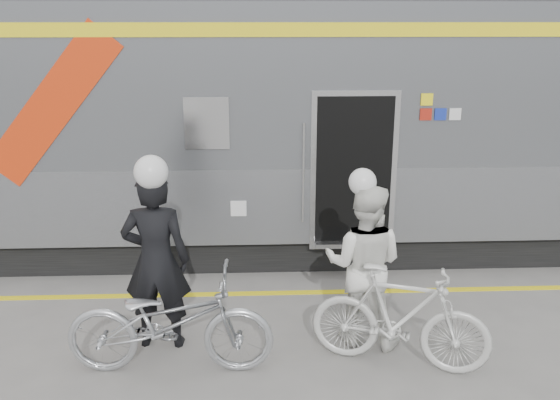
{
  "coord_description": "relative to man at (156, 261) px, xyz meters",
  "views": [
    {
      "loc": [
        -0.64,
        -5.19,
        3.58
      ],
      "look_at": [
        -0.35,
        1.6,
        1.5
      ],
      "focal_mm": 38.0,
      "sensor_mm": 36.0,
      "label": 1
    }
  ],
  "objects": [
    {
      "name": "ground",
      "position": [
        1.75,
        -0.91,
        -1.03
      ],
      "size": [
        90.0,
        90.0,
        0.0
      ],
      "primitive_type": "plane",
      "color": "slate",
      "rests_on": "ground"
    },
    {
      "name": "train",
      "position": [
        0.28,
        3.28,
        1.03
      ],
      "size": [
        24.0,
        3.17,
        4.1
      ],
      "color": "black",
      "rests_on": "ground"
    },
    {
      "name": "safety_strip",
      "position": [
        1.75,
        1.24,
        -1.02
      ],
      "size": [
        24.0,
        0.12,
        0.01
      ],
      "primitive_type": "cube",
      "color": "yellow",
      "rests_on": "ground"
    },
    {
      "name": "man",
      "position": [
        0.0,
        0.0,
        0.0
      ],
      "size": [
        0.76,
        0.52,
        2.05
      ],
      "primitive_type": "imported",
      "rotation": [
        0.0,
        0.0,
        3.11
      ],
      "color": "black",
      "rests_on": "ground"
    },
    {
      "name": "bicycle_left",
      "position": [
        0.2,
        -0.55,
        -0.46
      ],
      "size": [
        2.17,
        0.82,
        1.13
      ],
      "primitive_type": "imported",
      "rotation": [
        0.0,
        0.0,
        1.54
      ],
      "color": "#B2B6BA",
      "rests_on": "ground"
    },
    {
      "name": "woman",
      "position": [
        2.31,
        -0.01,
        -0.08
      ],
      "size": [
        1.1,
        0.98,
        1.88
      ],
      "primitive_type": "imported",
      "rotation": [
        0.0,
        0.0,
        2.8
      ],
      "color": "white",
      "rests_on": "ground"
    },
    {
      "name": "bicycle_right",
      "position": [
        2.61,
        -0.56,
        -0.46
      ],
      "size": [
        1.97,
        1.13,
        1.14
      ],
      "primitive_type": "imported",
      "rotation": [
        0.0,
        0.0,
        1.23
      ],
      "color": "beige",
      "rests_on": "ground"
    },
    {
      "name": "helmet_man",
      "position": [
        0.0,
        -0.0,
        1.2
      ],
      "size": [
        0.36,
        0.36,
        0.36
      ],
      "primitive_type": "sphere",
      "color": "white",
      "rests_on": "man"
    },
    {
      "name": "helmet_woman",
      "position": [
        2.31,
        -0.01,
        1.01
      ],
      "size": [
        0.3,
        0.3,
        0.3
      ],
      "primitive_type": "sphere",
      "color": "white",
      "rests_on": "woman"
    }
  ]
}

